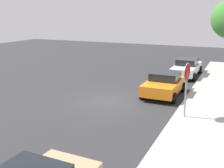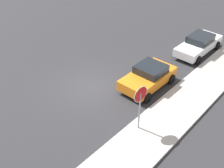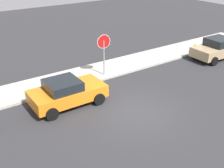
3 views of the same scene
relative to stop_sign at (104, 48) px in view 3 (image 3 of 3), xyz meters
The scene contains 6 objects.
ground_plane 5.13m from the stop_sign, 102.77° to the right, with size 60.00×60.00×0.00m, color #2D2D30.
sidewalk_curb 2.27m from the stop_sign, 144.09° to the left, with size 32.00×2.58×0.14m, color #B2ADA3.
stop_sign is the anchor object (origin of this frame).
parked_car_orange 4.25m from the stop_sign, 151.58° to the right, with size 3.90×2.14×1.43m.
parked_car_tan 9.14m from the stop_sign, 12.51° to the right, with size 4.18×2.09×1.55m.
fire_hydrant 8.59m from the stop_sign, ahead, with size 0.30×0.22×0.72m.
Camera 3 is at (-7.95, -9.31, 7.44)m, focal length 45.00 mm.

